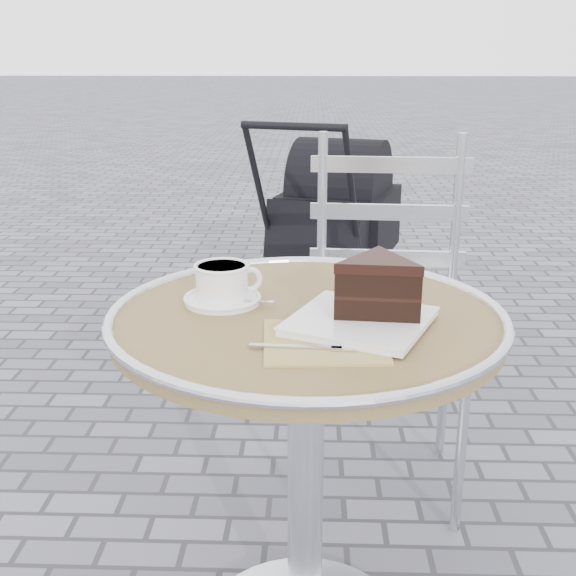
{
  "coord_description": "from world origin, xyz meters",
  "views": [
    {
      "loc": [
        0.01,
        -1.22,
        1.18
      ],
      "look_at": [
        -0.03,
        -0.0,
        0.78
      ],
      "focal_mm": 45.0,
      "sensor_mm": 36.0,
      "label": 1
    }
  ],
  "objects_px": {
    "cake_plate_set": "(373,295)",
    "cappuccino_set": "(223,286)",
    "bistro_chair": "(388,273)",
    "cafe_table": "(306,396)",
    "baby_stroller": "(333,233)"
  },
  "relations": [
    {
      "from": "cafe_table",
      "to": "cappuccino_set",
      "type": "xyz_separation_m",
      "value": [
        -0.16,
        0.06,
        0.2
      ]
    },
    {
      "from": "bistro_chair",
      "to": "baby_stroller",
      "type": "distance_m",
      "value": 1.2
    },
    {
      "from": "cafe_table",
      "to": "baby_stroller",
      "type": "height_order",
      "value": "baby_stroller"
    },
    {
      "from": "bistro_chair",
      "to": "cappuccino_set",
      "type": "bearing_deg",
      "value": -117.52
    },
    {
      "from": "baby_stroller",
      "to": "bistro_chair",
      "type": "bearing_deg",
      "value": -67.52
    },
    {
      "from": "bistro_chair",
      "to": "baby_stroller",
      "type": "xyz_separation_m",
      "value": [
        -0.12,
        1.18,
        -0.18
      ]
    },
    {
      "from": "cappuccino_set",
      "to": "baby_stroller",
      "type": "bearing_deg",
      "value": 64.34
    },
    {
      "from": "cake_plate_set",
      "to": "cappuccino_set",
      "type": "bearing_deg",
      "value": -178.32
    },
    {
      "from": "cake_plate_set",
      "to": "bistro_chair",
      "type": "distance_m",
      "value": 0.76
    },
    {
      "from": "cafe_table",
      "to": "cake_plate_set",
      "type": "height_order",
      "value": "cake_plate_set"
    },
    {
      "from": "bistro_chair",
      "to": "baby_stroller",
      "type": "height_order",
      "value": "bistro_chair"
    },
    {
      "from": "cappuccino_set",
      "to": "cafe_table",
      "type": "bearing_deg",
      "value": -37.15
    },
    {
      "from": "baby_stroller",
      "to": "cake_plate_set",
      "type": "bearing_deg",
      "value": -72.76
    },
    {
      "from": "cafe_table",
      "to": "cake_plate_set",
      "type": "bearing_deg",
      "value": -24.5
    },
    {
      "from": "cappuccino_set",
      "to": "bistro_chair",
      "type": "bearing_deg",
      "value": 41.51
    }
  ]
}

